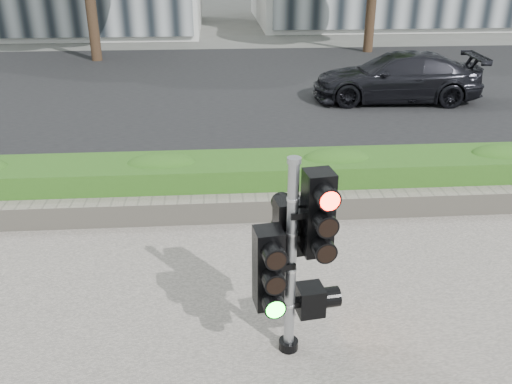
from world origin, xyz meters
TOP-DOWN VIEW (x-y plane):
  - ground at (0.00, 0.00)m, footprint 120.00×120.00m
  - road at (0.00, 10.00)m, footprint 60.00×13.00m
  - curb at (0.00, 3.15)m, footprint 60.00×0.25m
  - stone_wall at (0.00, 1.90)m, footprint 12.00×0.32m
  - hedge at (0.00, 2.55)m, footprint 12.00×1.00m
  - traffic_signal at (0.33, -0.94)m, footprint 0.73×0.57m
  - car_dark at (4.29, 8.35)m, footprint 4.35×2.04m

SIDE VIEW (x-z plane):
  - ground at x=0.00m, z-range 0.00..0.00m
  - road at x=0.00m, z-range 0.00..0.02m
  - curb at x=0.00m, z-range 0.00..0.12m
  - stone_wall at x=0.00m, z-range 0.03..0.37m
  - hedge at x=0.00m, z-range 0.03..0.71m
  - car_dark at x=4.29m, z-range 0.02..1.25m
  - traffic_signal at x=0.33m, z-range 0.14..2.18m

